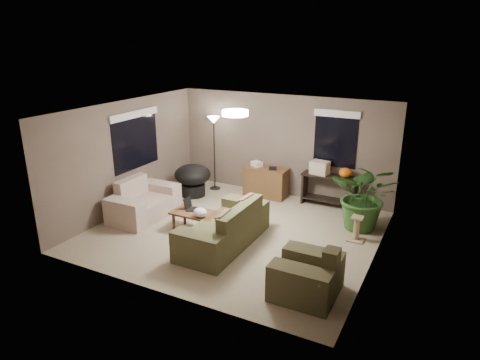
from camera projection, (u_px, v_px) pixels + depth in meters
The scene contains 20 objects.
room_shell at pixel (235, 173), 8.41m from camera, with size 5.50×5.50×5.50m.
main_sofa at pixel (226, 230), 8.16m from camera, with size 0.95×2.20×0.85m.
throw_pillows at pixel (238, 216), 7.94m from camera, with size 0.26×1.36×0.47m.
loveseat at pixel (143, 204), 9.45m from camera, with size 0.90×1.60×0.85m.
armchair at pixel (308, 277), 6.58m from camera, with size 0.95×1.00×0.85m.
coffee_table at pixel (196, 215), 8.69m from camera, with size 1.00×0.55×0.42m.
laptop at pixel (192, 206), 8.81m from camera, with size 0.39×0.34×0.24m.
plastic_bag at pixel (200, 212), 8.42m from camera, with size 0.27×0.24×0.19m, color white.
desk at pixel (266, 182), 10.60m from camera, with size 1.10×0.50×0.75m.
desk_papers at pixel (260, 165), 10.53m from camera, with size 0.73×0.33×0.12m.
console_table at pixel (329, 188), 10.00m from camera, with size 1.30×0.40×0.75m.
pumpkin at pixel (345, 173), 9.71m from camera, with size 0.28×0.28×0.23m, color orange.
cardboard_box at pixel (320, 168), 9.96m from camera, with size 0.41×0.31×0.31m, color beige.
papasan_chair at pixel (193, 178), 10.63m from camera, with size 1.16×1.16×0.80m.
floor_lamp at pixel (214, 129), 10.75m from camera, with size 0.32×0.32×1.91m.
ceiling_fixture at pixel (235, 113), 8.03m from camera, with size 0.50×0.50×0.10m, color white.
houseplant at pixel (365, 203), 8.75m from camera, with size 1.31×1.45×1.13m, color #2D5923.
cat_scratching_post at pixel (356, 230), 8.35m from camera, with size 0.32×0.32×0.50m.
window_left at pixel (135, 130), 9.68m from camera, with size 0.05×1.56×1.33m.
window_back at pixel (336, 129), 9.76m from camera, with size 1.06×0.05×1.33m.
Camera 1 is at (3.75, -7.08, 3.82)m, focal length 32.00 mm.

